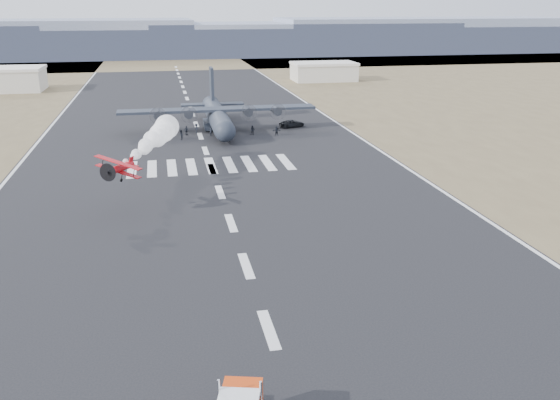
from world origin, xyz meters
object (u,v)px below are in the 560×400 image
object	(u,v)px
crew_f	(277,131)
crew_g	(211,131)
transport_aircraft	(217,115)
support_vehicle	(292,123)
crew_d	(187,131)
crew_e	(217,129)
crew_a	(170,132)
crew_c	(196,128)
hangar_right	(324,71)
crew_h	(181,135)
aerobatic_biplane	(120,168)
crew_b	(253,130)

from	to	relation	value
crew_f	crew_g	xyz separation A→B (m)	(-12.39, 2.06, 0.09)
transport_aircraft	crew_g	distance (m)	6.66
support_vehicle	crew_g	size ratio (longest dim) A/B	2.75
crew_d	crew_e	xyz separation A→B (m)	(5.88, 0.77, -0.06)
support_vehicle	crew_f	world-z (taller)	crew_f
crew_a	crew_c	world-z (taller)	crew_c
hangar_right	crew_c	world-z (taller)	hangar_right
crew_e	crew_c	bearing A→B (deg)	-178.99
crew_c	crew_h	size ratio (longest dim) A/B	1.02
aerobatic_biplane	crew_b	world-z (taller)	aerobatic_biplane
hangar_right	crew_g	xyz separation A→B (m)	(-43.97, -78.14, -2.06)
crew_e	crew_g	distance (m)	2.67
crew_c	crew_h	xyz separation A→B (m)	(-3.17, -5.38, -0.02)
aerobatic_biplane	crew_g	world-z (taller)	aerobatic_biplane
crew_b	crew_e	bearing A→B (deg)	171.03
crew_a	crew_f	size ratio (longest dim) A/B	0.97
crew_g	crew_d	bearing A→B (deg)	32.91
crew_e	crew_g	bearing A→B (deg)	-109.47
transport_aircraft	crew_e	world-z (taller)	transport_aircraft
crew_c	crew_g	distance (m)	3.95
support_vehicle	crew_c	world-z (taller)	crew_c
transport_aircraft	crew_h	xyz separation A→B (m)	(-7.64, -8.46, -1.96)
hangar_right	crew_h	xyz separation A→B (m)	(-49.72, -80.51, -2.09)
crew_c	aerobatic_biplane	bearing A→B (deg)	-24.16
aerobatic_biplane	crew_b	bearing A→B (deg)	76.49
aerobatic_biplane	crew_d	world-z (taller)	aerobatic_biplane
crew_f	crew_c	bearing A→B (deg)	179.04
crew_a	crew_f	xyz separation A→B (m)	(20.02, -3.56, 0.02)
transport_aircraft	crew_d	xyz separation A→B (m)	(-6.42, -4.56, -1.99)
crew_b	crew_f	xyz separation A→B (m)	(4.40, -1.41, -0.07)
transport_aircraft	crew_e	xyz separation A→B (m)	(-0.54, -3.79, -2.05)
crew_c	crew_d	size ratio (longest dim) A/B	1.05
aerobatic_biplane	crew_a	size ratio (longest dim) A/B	3.54
crew_f	crew_g	bearing A→B (deg)	-171.71
crew_g	aerobatic_biplane	bearing A→B (deg)	122.69
transport_aircraft	crew_c	size ratio (longest dim) A/B	20.64
crew_b	crew_h	size ratio (longest dim) A/B	1.00
crew_a	hangar_right	bearing A→B (deg)	111.88
support_vehicle	crew_d	xyz separation A→B (m)	(-21.62, -3.77, 0.17)
aerobatic_biplane	crew_h	bearing A→B (deg)	92.61
crew_a	crew_f	distance (m)	20.34
support_vehicle	crew_h	bearing A→B (deg)	91.81
aerobatic_biplane	crew_h	world-z (taller)	aerobatic_biplane
crew_a	crew_c	size ratio (longest dim) A/B	0.89
hangar_right	crew_b	bearing A→B (deg)	-114.55
aerobatic_biplane	crew_f	bearing A→B (deg)	71.07
crew_e	crew_f	bearing A→B (deg)	-10.31
crew_d	crew_h	xyz separation A→B (m)	(-1.23, -3.90, 0.03)
hangar_right	crew_f	size ratio (longest dim) A/B	11.98
crew_h	crew_g	bearing A→B (deg)	110.97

